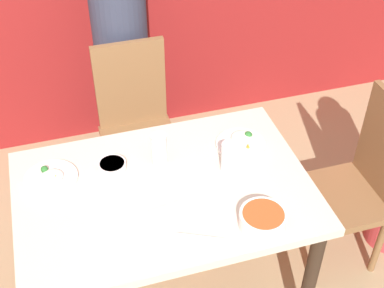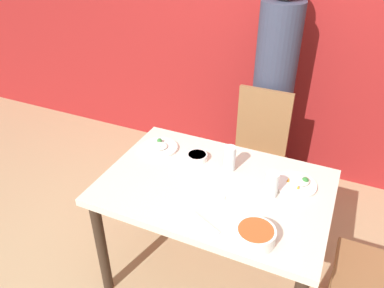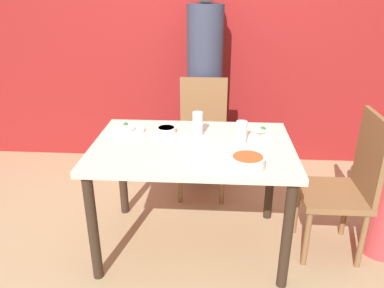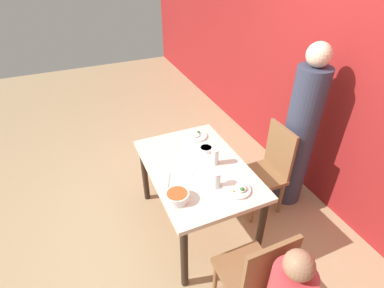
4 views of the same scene
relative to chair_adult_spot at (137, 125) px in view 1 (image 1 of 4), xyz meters
The scene contains 12 objects.
dining_table 0.77m from the chair_adult_spot, 92.65° to the right, with size 1.21×0.82×0.73m.
chair_adult_spot is the anchor object (origin of this frame).
chair_child_spot 1.18m from the chair_adult_spot, 39.34° to the right, with size 0.40×0.40×0.94m.
person_adult 0.44m from the chair_adult_spot, 90.00° to the left, with size 0.30×0.30×1.69m.
bowl_curry 1.13m from the chair_adult_spot, 75.56° to the right, with size 0.18×0.18×0.07m.
plate_rice_adult 0.78m from the chair_adult_spot, 129.43° to the right, with size 0.22×0.22×0.05m.
plate_rice_child 0.74m from the chair_adult_spot, 58.19° to the right, with size 0.22×0.22×0.05m.
bowl_rice_small 0.67m from the chair_adult_spot, 110.30° to the right, with size 0.12×0.12×0.04m.
glass_water_tall 0.68m from the chair_adult_spot, 91.18° to the right, with size 0.07×0.07×0.15m.
glass_water_short 0.83m from the chair_adult_spot, 70.43° to the right, with size 0.07×0.07×0.14m.
fork_steel 1.08m from the chair_adult_spot, 88.24° to the right, with size 0.17×0.10×0.01m.
spoon_steel 0.89m from the chair_adult_spot, 92.29° to the right, with size 0.18×0.05×0.01m.
Camera 1 is at (-0.34, -1.52, 2.28)m, focal length 50.00 mm.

